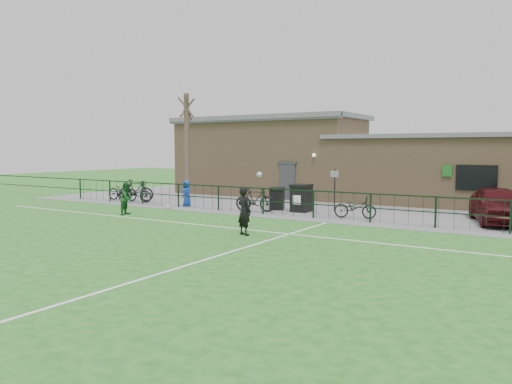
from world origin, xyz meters
The scene contains 21 objects.
ground centered at (0.00, 0.00, 0.00)m, with size 90.00×90.00×0.00m, color #1F5E1B.
paving_strip centered at (0.00, 13.50, 0.01)m, with size 34.00×13.00×0.02m, color slate.
pitch_line_touch centered at (0.00, 7.80, 0.00)m, with size 28.00×0.10×0.01m, color white.
pitch_line_mid centered at (0.00, 4.00, 0.00)m, with size 28.00×0.10×0.01m, color white.
pitch_line_perp centered at (2.00, 0.00, 0.00)m, with size 0.10×16.00×0.01m, color white.
perimeter_fence centered at (0.00, 8.00, 0.60)m, with size 28.00×0.10×1.20m, color black.
bare_tree centered at (-8.00, 10.50, 3.00)m, with size 0.30×0.30×6.00m, color #4D392F.
wheelie_bin_left centered at (-1.73, 9.68, 0.52)m, with size 0.65×0.74×0.99m, color black.
wheelie_bin_right centered at (-0.38, 9.59, 0.62)m, with size 0.79×0.89×1.19m, color black.
sign_post centered at (0.86, 10.57, 1.02)m, with size 0.06×0.06×2.00m, color black.
car_maroon centered at (7.81, 10.50, 0.75)m, with size 1.73×4.29×1.46m, color #400B0F.
bicycle_a centered at (-11.29, 8.74, 0.56)m, with size 0.71×2.04×1.07m, color black.
bicycle_b centered at (-10.28, 8.79, 0.63)m, with size 0.57×2.03×1.22m, color black.
bicycle_c centered at (-9.99, 8.40, 0.54)m, with size 0.68×1.96×1.03m, color black.
bicycle_d centered at (-2.21, 8.47, 0.59)m, with size 0.54×1.90×1.14m, color black.
bicycle_e centered at (2.55, 8.83, 0.48)m, with size 0.62×1.77×0.93m, color black.
spectator_child centered at (-6.35, 8.46, 0.68)m, with size 0.64×0.42×1.32m, color #123EAA.
goalkeeper_kick centered at (0.75, 3.07, 0.86)m, with size 1.87×3.67×2.01m.
outfield_player centered at (-6.61, 4.64, 0.72)m, with size 0.70×0.55×1.45m, color #175020.
ball_ground centered at (-6.39, 7.12, 0.11)m, with size 0.22×0.22×0.22m, color white.
clubhouse centered at (-0.88, 16.50, 2.22)m, with size 24.25×5.40×4.96m.
Camera 1 is at (10.10, -11.11, 2.96)m, focal length 35.00 mm.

